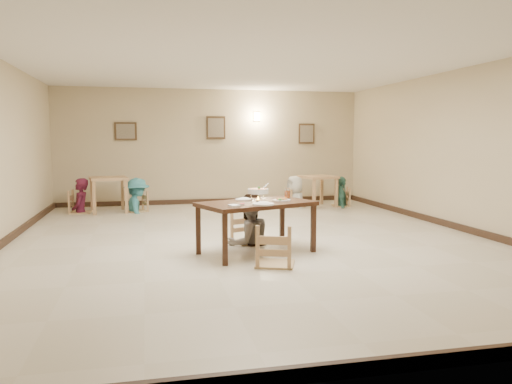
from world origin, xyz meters
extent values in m
plane|color=beige|center=(0.00, 0.00, 0.00)|extent=(10.00, 10.00, 0.00)
plane|color=silver|center=(0.00, 0.00, 3.00)|extent=(10.00, 10.00, 0.00)
plane|color=#C5B38F|center=(0.00, 5.00, 1.50)|extent=(10.00, 0.00, 10.00)
plane|color=#C5B38F|center=(0.00, -5.00, 1.50)|extent=(10.00, 0.00, 10.00)
plane|color=#C5B38F|center=(4.00, 0.00, 1.50)|extent=(0.00, 10.00, 10.00)
cube|color=#311F15|center=(0.00, 4.97, 0.06)|extent=(8.00, 0.06, 0.12)
cube|color=#311F15|center=(0.00, -4.97, 0.06)|extent=(8.00, 0.06, 0.12)
cube|color=#311F15|center=(3.97, 0.00, 0.06)|extent=(0.06, 10.00, 0.12)
cube|color=#3C2918|center=(-2.20, 4.96, 1.90)|extent=(0.55, 0.03, 0.45)
cube|color=gray|center=(-2.20, 4.94, 1.90)|extent=(0.45, 0.01, 0.37)
cube|color=#3C2918|center=(0.10, 4.96, 2.00)|extent=(0.50, 0.03, 0.60)
cube|color=gray|center=(0.10, 4.94, 2.00)|extent=(0.41, 0.01, 0.49)
cube|color=#3C2918|center=(2.60, 4.96, 1.85)|extent=(0.45, 0.03, 0.55)
cube|color=gray|center=(2.60, 4.94, 1.85)|extent=(0.37, 0.01, 0.45)
cube|color=#FFD88C|center=(1.20, 4.96, 2.30)|extent=(0.16, 0.05, 0.22)
cube|color=#3C2012|center=(-0.14, -1.00, 0.74)|extent=(1.86, 1.44, 0.06)
cube|color=#3C2012|center=(-0.72, -1.64, 0.36)|extent=(0.07, 0.07, 0.71)
cube|color=#3C2012|center=(0.71, -1.11, 0.36)|extent=(0.07, 0.07, 0.71)
cube|color=#3C2012|center=(-1.00, -0.89, 0.36)|extent=(0.07, 0.07, 0.71)
cube|color=#3C2012|center=(0.43, -0.36, 0.36)|extent=(0.07, 0.07, 0.71)
cube|color=tan|center=(-0.12, -0.22, 0.42)|extent=(0.43, 0.43, 0.05)
cube|color=tan|center=(-0.05, -1.76, 0.49)|extent=(0.50, 0.50, 0.05)
imported|color=gray|center=(-0.12, -0.31, 0.81)|extent=(0.94, 0.83, 1.63)
torus|color=silver|center=(-0.12, -1.02, 0.90)|extent=(0.24, 0.24, 0.01)
cylinder|color=silver|center=(-0.12, -1.02, 0.79)|extent=(0.06, 0.06, 0.04)
cone|color=#FFA526|center=(-0.12, -1.02, 0.83)|extent=(0.04, 0.04, 0.05)
cylinder|color=white|center=(-0.12, -1.02, 0.93)|extent=(0.30, 0.30, 0.07)
cylinder|color=#AD5126|center=(-0.12, -1.02, 0.96)|extent=(0.27, 0.27, 0.02)
sphere|color=#2D7223|center=(-0.11, -1.03, 0.98)|extent=(0.04, 0.04, 0.04)
cylinder|color=silver|center=(0.00, -0.96, 0.99)|extent=(0.14, 0.09, 0.10)
cylinder|color=silver|center=(-0.02, -0.96, 0.83)|extent=(0.01, 0.01, 0.14)
cylinder|color=silver|center=(-0.21, -0.96, 0.83)|extent=(0.01, 0.01, 0.14)
cylinder|color=silver|center=(-0.12, -1.13, 0.83)|extent=(0.01, 0.01, 0.14)
cylinder|color=white|center=(-0.28, -0.75, 0.78)|extent=(0.27, 0.27, 0.02)
ellipsoid|color=white|center=(-0.28, -0.75, 0.79)|extent=(0.18, 0.15, 0.06)
cylinder|color=white|center=(-0.12, -1.36, 0.78)|extent=(0.30, 0.30, 0.02)
ellipsoid|color=white|center=(-0.12, -1.36, 0.79)|extent=(0.20, 0.17, 0.07)
cylinder|color=white|center=(0.25, -1.00, 0.78)|extent=(0.28, 0.28, 0.02)
sphere|color=#2D7223|center=(0.20, -1.07, 0.81)|extent=(0.05, 0.05, 0.05)
cylinder|color=white|center=(-0.41, -1.28, 0.78)|extent=(0.10, 0.10, 0.02)
cylinder|color=#AE131D|center=(-0.41, -1.28, 0.79)|extent=(0.07, 0.07, 0.01)
cube|color=white|center=(-0.56, -1.47, 0.78)|extent=(0.16, 0.18, 0.03)
cube|color=silver|center=(-0.51, -1.39, 0.78)|extent=(0.07, 0.16, 0.01)
cube|color=silver|center=(-0.48, -1.39, 0.78)|extent=(0.07, 0.16, 0.01)
cylinder|color=white|center=(0.43, -0.68, 0.85)|extent=(0.08, 0.08, 0.16)
cylinder|color=#E75607|center=(0.43, -0.68, 0.84)|extent=(0.07, 0.07, 0.12)
cube|color=tan|center=(-2.58, 3.87, 0.79)|extent=(0.95, 0.95, 0.06)
cube|color=tan|center=(-2.87, 3.47, 0.38)|extent=(0.07, 0.07, 0.76)
cube|color=tan|center=(-2.17, 3.58, 0.38)|extent=(0.07, 0.07, 0.76)
cube|color=tan|center=(-2.98, 4.16, 0.38)|extent=(0.07, 0.07, 0.76)
cube|color=tan|center=(-2.29, 4.28, 0.38)|extent=(0.07, 0.07, 0.76)
cube|color=tan|center=(2.52, 3.76, 0.75)|extent=(0.94, 0.94, 0.06)
cube|color=tan|center=(2.28, 3.36, 0.36)|extent=(0.07, 0.07, 0.72)
cube|color=tan|center=(2.92, 3.51, 0.36)|extent=(0.07, 0.07, 0.72)
cube|color=tan|center=(2.12, 4.00, 0.36)|extent=(0.07, 0.07, 0.72)
cube|color=tan|center=(2.77, 4.15, 0.36)|extent=(0.07, 0.07, 0.72)
cube|color=tan|center=(-3.22, 3.87, 0.45)|extent=(0.46, 0.46, 0.05)
cube|color=tan|center=(-1.94, 3.83, 0.42)|extent=(0.43, 0.43, 0.05)
cube|color=tan|center=(1.93, 3.82, 0.40)|extent=(0.40, 0.40, 0.04)
cube|color=tan|center=(3.11, 3.69, 0.41)|extent=(0.42, 0.42, 0.05)
imported|color=#50142B|center=(-3.22, 3.87, 0.81)|extent=(0.41, 0.60, 1.61)
imported|color=teal|center=(-1.94, 3.83, 0.80)|extent=(0.78, 1.12, 1.59)
imported|color=silver|center=(1.93, 3.82, 0.78)|extent=(0.65, 0.85, 1.57)
imported|color=#3D7C69|center=(3.11, 3.69, 0.76)|extent=(0.58, 0.95, 1.52)
camera|label=1|loc=(-1.74, -8.15, 1.69)|focal=35.00mm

